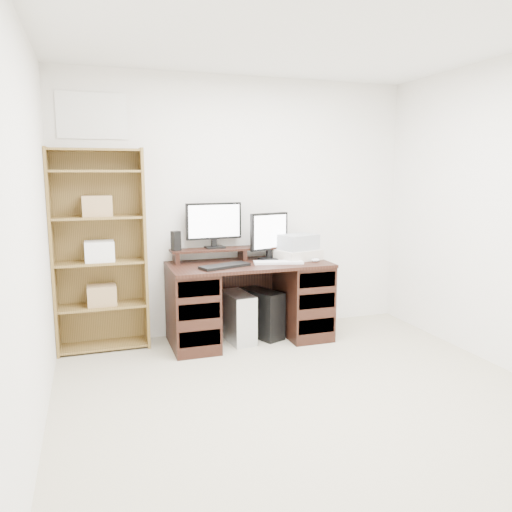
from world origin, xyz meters
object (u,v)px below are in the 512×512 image
printer (298,255)px  tower_silver (238,317)px  bookshelf (99,249)px  desk (249,300)px  monitor_wide (214,223)px  monitor_small (269,234)px  tower_black (262,313)px

printer → tower_silver: (-0.62, -0.02, -0.57)m
tower_silver → bookshelf: bearing=164.4°
desk → bookshelf: (-1.33, 0.21, 0.53)m
monitor_wide → tower_silver: (0.16, -0.25, -0.88)m
desk → printer: bearing=2.8°
monitor_small → tower_silver: size_ratio=0.98×
monitor_small → tower_silver: monitor_small is taller
desk → bookshelf: 1.45m
tower_silver → bookshelf: bookshelf is taller
desk → monitor_wide: 0.81m
tower_silver → bookshelf: 1.41m
tower_silver → monitor_small: bearing=10.4°
desk → printer: printer is taller
printer → tower_black: (-0.37, 0.03, -0.57)m
desk → tower_silver: size_ratio=3.23×
monitor_small → printer: 0.35m
printer → tower_silver: printer is taller
tower_silver → tower_black: size_ratio=0.92×
monitor_wide → printer: (0.78, -0.23, -0.31)m
bookshelf → monitor_wide: bearing=2.2°
desk → monitor_wide: monitor_wide is taller
monitor_wide → tower_black: monitor_wide is taller
tower_silver → desk: bearing=-10.3°
desk → monitor_small: size_ratio=3.30×
tower_silver → bookshelf: (-1.22, 0.20, 0.69)m
tower_silver → tower_black: 0.26m
printer → desk: bearing=167.1°
desk → monitor_small: (0.24, 0.11, 0.61)m
desk → monitor_wide: size_ratio=2.74×
printer → tower_black: 0.68m
tower_black → bookshelf: 1.64m
tower_black → printer: bearing=-26.8°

